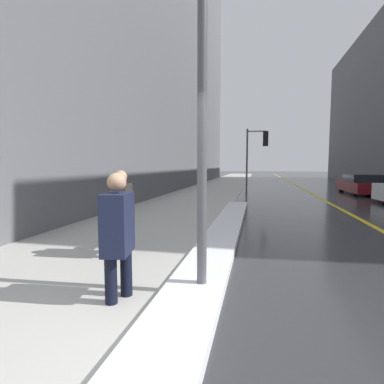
{
  "coord_description": "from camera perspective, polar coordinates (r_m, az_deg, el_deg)",
  "views": [
    {
      "loc": [
        0.96,
        -2.21,
        1.62
      ],
      "look_at": [
        -0.4,
        4.0,
        1.05
      ],
      "focal_mm": 28.0,
      "sensor_mm": 36.0,
      "label": 1
    }
  ],
  "objects": [
    {
      "name": "ground_plane",
      "position": [
        2.9,
        -10.52,
        -28.92
      ],
      "size": [
        160.0,
        160.0,
        0.0
      ],
      "primitive_type": "plane",
      "color": "#2D2D30"
    },
    {
      "name": "sidewalk_slab",
      "position": [
        17.54,
        2.57,
        -0.15
      ],
      "size": [
        4.0,
        80.0,
        0.01
      ],
      "color": "#B2AFA8",
      "rests_on": "ground"
    },
    {
      "name": "road_centre_stripe",
      "position": [
        17.55,
        22.26,
        -0.54
      ],
      "size": [
        0.16,
        80.0,
        0.0
      ],
      "color": "gold",
      "rests_on": "ground"
    },
    {
      "name": "snow_bank_curb",
      "position": [
        7.08,
        6.11,
        -7.53
      ],
      "size": [
        0.73,
        10.47,
        0.14
      ],
      "color": "white",
      "rests_on": "ground"
    },
    {
      "name": "building_facade_left",
      "position": [
        26.41,
        -7.76,
        31.81
      ],
      "size": [
        6.0,
        36.0,
        26.99
      ],
      "color": "slate",
      "rests_on": "ground"
    },
    {
      "name": "lamp_post",
      "position": [
        3.95,
        2.0,
        27.05
      ],
      "size": [
        0.28,
        0.28,
        5.21
      ],
      "color": "#515156",
      "rests_on": "ground"
    },
    {
      "name": "traffic_light_near",
      "position": [
        18.92,
        12.51,
        8.5
      ],
      "size": [
        1.31,
        0.38,
        3.83
      ],
      "rotation": [
        0.0,
        0.0,
        0.1
      ],
      "color": "#515156",
      "rests_on": "ground"
    },
    {
      "name": "pedestrian_trailing",
      "position": [
        3.67,
        -13.96,
        -7.13
      ],
      "size": [
        0.37,
        0.54,
        1.54
      ],
      "rotation": [
        0.0,
        0.0,
        -1.4
      ],
      "color": "black",
      "rests_on": "ground"
    },
    {
      "name": "pedestrian_with_shoulder_bag",
      "position": [
        5.42,
        -13.27,
        -3.22
      ],
      "size": [
        0.37,
        0.73,
        1.53
      ],
      "rotation": [
        0.0,
        0.0,
        -1.4
      ],
      "color": "black",
      "rests_on": "ground"
    },
    {
      "name": "parked_car_maroon",
      "position": [
        19.39,
        29.82,
        1.26
      ],
      "size": [
        1.85,
        4.21,
        1.11
      ],
      "rotation": [
        0.0,
        0.0,
        1.58
      ],
      "color": "#600F14",
      "rests_on": "ground"
    }
  ]
}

